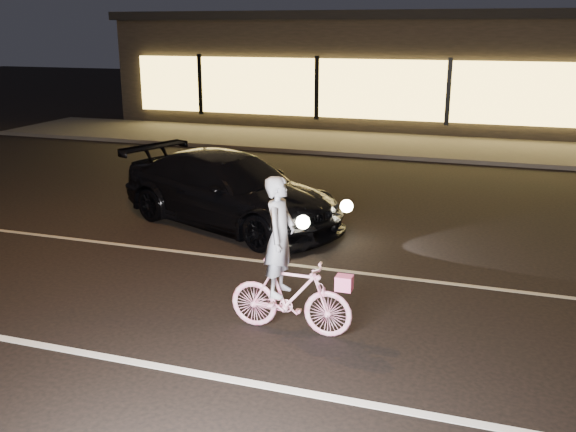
% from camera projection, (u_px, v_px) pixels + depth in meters
% --- Properties ---
extents(ground, '(90.00, 90.00, 0.00)m').
position_uv_depth(ground, '(335.00, 330.00, 8.01)').
color(ground, black).
rests_on(ground, ground).
extents(lane_stripe_near, '(60.00, 0.12, 0.01)m').
position_uv_depth(lane_stripe_near, '(299.00, 392.00, 6.65)').
color(lane_stripe_near, silver).
rests_on(lane_stripe_near, ground).
extents(lane_stripe_far, '(60.00, 0.10, 0.01)m').
position_uv_depth(lane_stripe_far, '(368.00, 274.00, 9.83)').
color(lane_stripe_far, gray).
rests_on(lane_stripe_far, ground).
extents(sidewalk, '(30.00, 4.00, 0.12)m').
position_uv_depth(sidewalk, '(440.00, 148.00, 19.83)').
color(sidewalk, '#383533').
rests_on(sidewalk, ground).
extents(storefront, '(25.40, 8.42, 4.20)m').
position_uv_depth(storefront, '(459.00, 68.00, 24.67)').
color(storefront, black).
rests_on(storefront, ground).
extents(cyclist, '(1.56, 0.54, 1.97)m').
position_uv_depth(cyclist, '(288.00, 279.00, 7.80)').
color(cyclist, '#E12E78').
rests_on(cyclist, ground).
extents(sedan, '(5.05, 3.44, 1.36)m').
position_uv_depth(sedan, '(230.00, 190.00, 12.12)').
color(sedan, black).
rests_on(sedan, ground).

